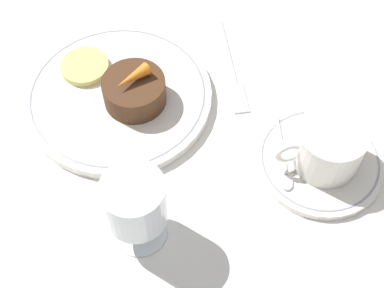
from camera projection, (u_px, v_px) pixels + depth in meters
name	position (u px, v px, depth m)	size (l,w,h in m)	color
ground_plane	(132.00, 107.00, 0.73)	(3.00, 3.00, 0.00)	white
dinner_plate	(118.00, 96.00, 0.73)	(0.25, 0.25, 0.01)	white
saucer	(319.00, 160.00, 0.67)	(0.16, 0.16, 0.01)	white
coffee_cup	(329.00, 146.00, 0.64)	(0.11, 0.08, 0.06)	white
spoon	(283.00, 161.00, 0.67)	(0.03, 0.11, 0.00)	silver
wine_glass	(135.00, 205.00, 0.57)	(0.07, 0.07, 0.11)	silver
fork	(233.00, 75.00, 0.75)	(0.03, 0.18, 0.01)	silver
dessert_cake	(134.00, 89.00, 0.70)	(0.08, 0.08, 0.04)	#4C2D19
carrot_garnish	(132.00, 76.00, 0.68)	(0.05, 0.04, 0.02)	orange
pineapple_slice	(85.00, 67.00, 0.74)	(0.07, 0.07, 0.01)	#EFE075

